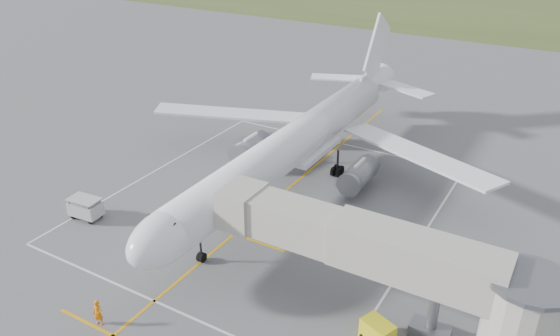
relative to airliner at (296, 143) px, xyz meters
The scene contains 8 objects.
ground 4.46m from the airliner, 90.00° to the right, with size 700.00×700.00×0.00m, color #59595C.
apron_markings 7.90m from the airliner, 90.00° to the right, with size 28.20×60.00×0.01m.
airliner is the anchor object (origin of this frame).
jet_bridge 21.22m from the airliner, 42.19° to the right, with size 23.40×5.00×7.20m.
gpu_unit 22.61m from the airliner, 47.24° to the right, with size 2.41×2.04×1.55m.
baggage_cart 20.29m from the airliner, 130.23° to the right, with size 2.96×1.93×1.97m.
ramp_worker_nose 24.66m from the airliner, 93.70° to the right, with size 0.70×0.46×1.93m, color orange.
ramp_worker_wing 7.20m from the airliner, behind, with size 0.90×0.70×1.85m, color #E85B07.
Camera 1 is at (23.24, -41.80, 25.99)m, focal length 35.00 mm.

